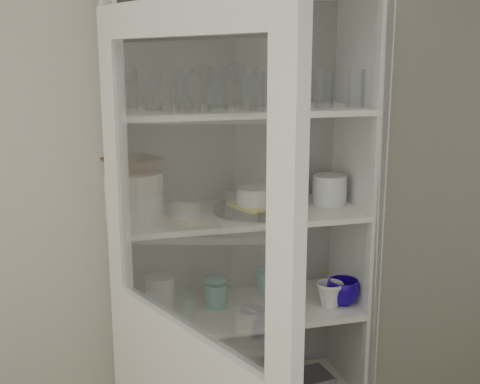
{
  "coord_description": "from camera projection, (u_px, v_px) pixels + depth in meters",
  "views": [
    {
      "loc": [
        -0.39,
        -0.93,
        1.85
      ],
      "look_at": [
        0.2,
        1.27,
        1.33
      ],
      "focal_mm": 45.0,
      "sensor_mm": 36.0,
      "label": 1
    }
  ],
  "objects": [
    {
      "name": "tumbler_10",
      "position": [
        280.0,
        88.0,
        2.26
      ],
      "size": [
        0.1,
        0.1,
        0.15
      ],
      "primitive_type": "cylinder",
      "rotation": [
        0.0,
        0.0,
        0.39
      ],
      "color": "silver",
      "rests_on": "shelf_glass"
    },
    {
      "name": "terracotta_bowl",
      "position": [
        133.0,
        165.0,
        2.17
      ],
      "size": [
        0.28,
        0.28,
        0.05
      ],
      "primitive_type": "imported",
      "rotation": [
        0.0,
        0.0,
        0.42
      ],
      "color": "brown",
      "rests_on": "cream_bowl"
    },
    {
      "name": "tumbler_2",
      "position": [
        192.0,
        94.0,
        2.05
      ],
      "size": [
        0.07,
        0.07,
        0.13
      ],
      "primitive_type": "cylinder",
      "rotation": [
        0.0,
        0.0,
        -0.03
      ],
      "color": "silver",
      "rests_on": "shelf_glass"
    },
    {
      "name": "mug_blue",
      "position": [
        343.0,
        292.0,
        2.45
      ],
      "size": [
        0.13,
        0.13,
        0.1
      ],
      "primitive_type": "imported",
      "rotation": [
        0.0,
        0.0,
        -0.01
      ],
      "color": "#0F0974",
      "rests_on": "shelf_mugs"
    },
    {
      "name": "measuring_cups",
      "position": [
        160.0,
        319.0,
        2.27
      ],
      "size": [
        0.09,
        0.09,
        0.04
      ],
      "primitive_type": "cylinder",
      "color": "silver",
      "rests_on": "shelf_mugs"
    },
    {
      "name": "tumbler_6",
      "position": [
        356.0,
        89.0,
        2.23
      ],
      "size": [
        0.08,
        0.08,
        0.14
      ],
      "primitive_type": "cylinder",
      "rotation": [
        0.0,
        0.0,
        0.21
      ],
      "color": "silver",
      "rests_on": "shelf_glass"
    },
    {
      "name": "tumbler_0",
      "position": [
        170.0,
        90.0,
        2.08
      ],
      "size": [
        0.08,
        0.08,
        0.15
      ],
      "primitive_type": "cylinder",
      "rotation": [
        0.0,
        0.0,
        0.1
      ],
      "color": "silver",
      "rests_on": "shelf_glass"
    },
    {
      "name": "tumbler_7",
      "position": [
        153.0,
        91.0,
        2.16
      ],
      "size": [
        0.08,
        0.08,
        0.13
      ],
      "primitive_type": "cylinder",
      "rotation": [
        0.0,
        0.0,
        -0.23
      ],
      "color": "silver",
      "rests_on": "shelf_glass"
    },
    {
      "name": "tumbler_1",
      "position": [
        218.0,
        90.0,
        2.07
      ],
      "size": [
        0.1,
        0.1,
        0.15
      ],
      "primitive_type": "cylinder",
      "rotation": [
        0.0,
        0.0,
        0.42
      ],
      "color": "silver",
      "rests_on": "shelf_glass"
    },
    {
      "name": "teal_jar",
      "position": [
        215.0,
        293.0,
        2.43
      ],
      "size": [
        0.09,
        0.09,
        0.11
      ],
      "color": "teal",
      "rests_on": "shelf_mugs"
    },
    {
      "name": "tumbler_11",
      "position": [
        265.0,
        87.0,
        2.29
      ],
      "size": [
        0.08,
        0.08,
        0.15
      ],
      "primitive_type": "cylinder",
      "rotation": [
        0.0,
        0.0,
        0.11
      ],
      "color": "silver",
      "rests_on": "shelf_glass"
    },
    {
      "name": "tumbler_8",
      "position": [
        184.0,
        89.0,
        2.2
      ],
      "size": [
        0.09,
        0.09,
        0.15
      ],
      "primitive_type": "cylinder",
      "rotation": [
        0.0,
        0.0,
        0.2
      ],
      "color": "silver",
      "rests_on": "shelf_glass"
    },
    {
      "name": "white_ramekin",
      "position": [
        257.0,
        195.0,
        2.32
      ],
      "size": [
        0.18,
        0.18,
        0.07
      ],
      "primitive_type": "cylinder",
      "rotation": [
        0.0,
        0.0,
        -0.16
      ],
      "color": "silver",
      "rests_on": "yellow_trivet"
    },
    {
      "name": "grey_bowl_stack",
      "position": [
        330.0,
        190.0,
        2.44
      ],
      "size": [
        0.14,
        0.14,
        0.12
      ],
      "primitive_type": "cylinder",
      "color": "silver",
      "rests_on": "shelf_plates"
    },
    {
      "name": "tumbler_3",
      "position": [
        249.0,
        91.0,
        2.14
      ],
      "size": [
        0.09,
        0.09,
        0.14
      ],
      "primitive_type": "cylinder",
      "rotation": [
        0.0,
        0.0,
        -0.42
      ],
      "color": "silver",
      "rests_on": "shelf_glass"
    },
    {
      "name": "tumbler_4",
      "position": [
        261.0,
        91.0,
        2.13
      ],
      "size": [
        0.08,
        0.08,
        0.14
      ],
      "primitive_type": "cylinder",
      "rotation": [
        0.0,
        0.0,
        -0.09
      ],
      "color": "silver",
      "rests_on": "shelf_glass"
    },
    {
      "name": "goblet_0",
      "position": [
        128.0,
        83.0,
        2.23
      ],
      "size": [
        0.08,
        0.08,
        0.18
      ],
      "primitive_type": null,
      "color": "silver",
      "rests_on": "shelf_glass"
    },
    {
      "name": "tumbler_9",
      "position": [
        217.0,
        91.0,
        2.23
      ],
      "size": [
        0.08,
        0.08,
        0.13
      ],
      "primitive_type": "cylinder",
      "rotation": [
        0.0,
        0.0,
        -0.29
      ],
      "color": "silver",
      "rests_on": "shelf_glass"
    },
    {
      "name": "goblet_2",
      "position": [
        293.0,
        82.0,
        2.37
      ],
      "size": [
        0.08,
        0.08,
        0.18
      ],
      "primitive_type": null,
      "color": "silver",
      "rests_on": "shelf_glass"
    },
    {
      "name": "tin_box",
      "position": [
        305.0,
        382.0,
        2.56
      ],
      "size": [
        0.23,
        0.18,
        0.06
      ],
      "primitive_type": "cube",
      "rotation": [
        0.0,
        0.0,
        0.14
      ],
      "color": "gray",
      "rests_on": "shelf_bot"
    },
    {
      "name": "plate_stack_front",
      "position": [
        135.0,
        205.0,
        2.21
      ],
      "size": [
        0.21,
        0.21,
        0.11
      ],
      "primitive_type": "cylinder",
      "color": "silver",
      "rests_on": "shelf_plates"
    },
    {
      "name": "yellow_trivet",
      "position": [
        256.0,
        205.0,
        2.33
      ],
      "size": [
        0.21,
        0.21,
        0.01
      ],
      "primitive_type": "cube",
      "rotation": [
        0.0,
        0.0,
        0.34
      ],
      "color": "yellow",
      "rests_on": "glass_platter"
    },
    {
      "name": "cream_bowl",
      "position": [
        134.0,
        181.0,
        2.19
      ],
      "size": [
        0.27,
        0.27,
        0.07
      ],
      "primitive_type": "cylinder",
      "rotation": [
        0.0,
        0.0,
        0.32
      ],
      "color": "beige",
      "rests_on": "plate_stack_front"
    },
    {
      "name": "white_canister",
      "position": [
        160.0,
        293.0,
        2.39
      ],
      "size": [
        0.13,
        0.13,
        0.14
      ],
      "primitive_type": "cylinder",
      "rotation": [
        0.0,
        0.0,
        -0.13
      ],
      "color": "silver",
      "rests_on": "shelf_mugs"
    },
    {
      "name": "glass_platter",
      "position": [
        256.0,
        209.0,
        2.33
      ],
      "size": [
        0.4,
        0.4,
        0.02
      ],
      "primitive_type": "cylinder",
      "rotation": [
        0.0,
        0.0,
        -0.21
      ],
      "color": "silver",
      "rests_on": "shelf_plates"
    },
    {
      "name": "wall_back",
      "position": [
        180.0,
        191.0,
        2.51
      ],
      "size": [
        3.6,
        0.02,
        2.6
      ],
      "primitive_type": "cube",
      "color": "#B5B5B5",
      "rests_on": "ground"
    },
    {
      "name": "goblet_3",
      "position": [
        284.0,
        82.0,
        2.39
      ],
      "size": [
        0.08,
        0.08,
        0.18
      ],
      "primitive_type": null,
      "color": "silver",
      "rests_on": "shelf_glass"
    },
    {
      "name": "pantry_cabinet",
      "position": [
        236.0,
        282.0,
        2.48
      ],
      "size": [
        1.0,
        0.45,
        2.1
      ],
      "color": "beige",
      "rests_on": "floor"
    },
    {
      "name": "mug_white",
      "position": [
        330.0,
        295.0,
        2.42
      ],
      "size": [
        0.11,
        0.11,
        0.1
      ],
      "primitive_type": "imported",
      "rotation": [
        0.0,
        0.0,
        0.06
      ],
      "color": "silver",
      "rests_on": "shelf_mugs"
    },
    {
      "name": "tumbler_5",
      "position": [
        325.0,
        90.0,
        2.21
      ],
      "size": [
        0.08,
        0.08,
        0.14
      ],
      "primitive_type": "cylinder",
      "rotation": [
        0.0,
        0.0,
        0.16
      ],
      "color": "silver",
      "rests_on": "shelf_glass"
    },
    {
      "name": "mug_teal",
      "position": [
        269.0,
        283.0,
        2.53
      ],
      "size": [
        0.12,
        0.12,
        0.11
      ],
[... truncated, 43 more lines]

